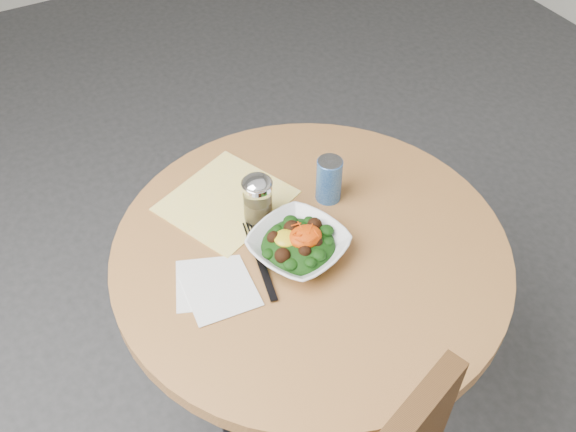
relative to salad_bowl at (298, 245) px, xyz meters
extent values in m
plane|color=#2F2F32|center=(0.04, 0.01, -0.78)|extent=(6.00, 6.00, 0.00)
cylinder|color=black|center=(0.04, 0.01, -0.76)|extent=(0.52, 0.52, 0.03)
cylinder|color=black|center=(0.04, 0.01, -0.42)|extent=(0.10, 0.10, 0.71)
cylinder|color=#BF8145|center=(0.04, 0.01, -0.05)|extent=(0.90, 0.90, 0.04)
cube|color=yellow|center=(-0.07, 0.23, -0.03)|extent=(0.35, 0.34, 0.00)
cube|color=silver|center=(-0.21, 0.02, -0.03)|extent=(0.18, 0.18, 0.00)
cube|color=silver|center=(-0.20, -0.01, -0.03)|extent=(0.15, 0.15, 0.00)
imported|color=silver|center=(0.00, 0.00, 0.00)|extent=(0.26, 0.26, 0.05)
ellipsoid|color=black|center=(0.00, 0.00, 0.00)|extent=(0.17, 0.17, 0.06)
ellipsoid|color=gold|center=(-0.02, 0.01, 0.02)|extent=(0.05, 0.05, 0.02)
ellipsoid|color=#EC5105|center=(0.01, 0.00, 0.03)|extent=(0.08, 0.06, 0.03)
cube|color=black|center=(-0.09, -0.02, -0.02)|extent=(0.05, 0.15, 0.00)
cube|color=black|center=(-0.07, 0.10, -0.02)|extent=(0.05, 0.08, 0.00)
cylinder|color=silver|center=(-0.03, 0.14, 0.03)|extent=(0.07, 0.07, 0.10)
cylinder|color=olive|center=(-0.03, 0.14, 0.00)|extent=(0.06, 0.06, 0.06)
cylinder|color=silver|center=(-0.03, 0.14, 0.08)|extent=(0.07, 0.07, 0.01)
ellipsoid|color=silver|center=(-0.03, 0.14, 0.09)|extent=(0.07, 0.07, 0.03)
cylinder|color=navy|center=(0.15, 0.12, 0.03)|extent=(0.06, 0.06, 0.11)
cylinder|color=silver|center=(0.15, 0.12, 0.09)|extent=(0.06, 0.06, 0.00)
cube|color=silver|center=(0.15, 0.13, 0.09)|extent=(0.01, 0.02, 0.00)
camera|label=1|loc=(-0.47, -0.81, 1.05)|focal=40.00mm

